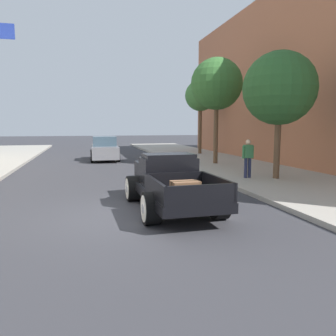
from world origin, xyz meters
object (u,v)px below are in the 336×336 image
Objects in this scene: street_tree_nearest at (279,89)px; street_tree_second at (217,84)px; street_tree_third at (200,96)px; hotrod_truck_black at (169,182)px; pedestrian_sidewalk_right at (248,156)px; car_background_grey at (104,149)px.

street_tree_nearest is 0.86× the size of street_tree_second.
street_tree_third is at bearing 85.37° from street_tree_nearest.
street_tree_nearest is at bearing -86.54° from street_tree_second.
street_tree_second reaches higher than hotrod_truck_black.
street_tree_nearest is 12.90m from street_tree_third.
street_tree_second is (0.76, 5.59, 3.67)m from pedestrian_sidewalk_right.
street_tree_second reaches higher than street_tree_third.
street_tree_nearest reaches higher than pedestrian_sidewalk_right.
hotrod_truck_black is 11.38m from street_tree_second.
car_background_grey reaches higher than hotrod_truck_black.
street_tree_second is at bearing 60.86° from hotrod_truck_black.
street_tree_second is 1.06× the size of street_tree_third.
hotrod_truck_black is 7.18m from street_tree_nearest.
hotrod_truck_black is at bearing -112.23° from street_tree_third.
pedestrian_sidewalk_right is 0.27× the size of street_tree_second.
pedestrian_sidewalk_right is 13.09m from street_tree_third.
street_tree_third is at bearing 67.77° from hotrod_truck_black.
pedestrian_sidewalk_right is at bearing 40.00° from hotrod_truck_black.
pedestrian_sidewalk_right is 3.07m from street_tree_nearest.
street_tree_nearest is (5.55, 3.29, 3.16)m from hotrod_truck_black.
pedestrian_sidewalk_right is at bearing -62.15° from car_background_grey.
car_background_grey is at bearing 121.46° from street_tree_nearest.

